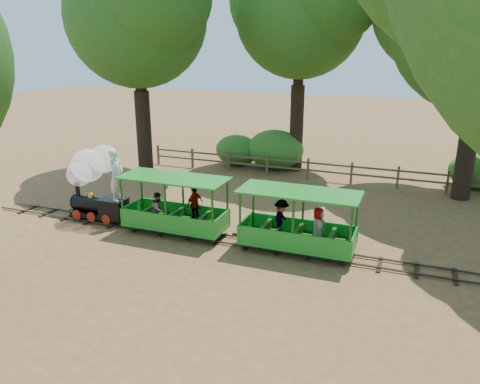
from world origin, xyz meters
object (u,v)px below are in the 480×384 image
(carriage_rear, at_px, (296,228))
(fence, at_px, (329,169))
(carriage_front, at_px, (176,212))
(locomotive, at_px, (95,177))

(carriage_rear, distance_m, fence, 8.01)
(fence, bearing_deg, carriage_front, -114.16)
(locomotive, height_order, carriage_front, locomotive)
(fence, bearing_deg, locomotive, -130.53)
(locomotive, bearing_deg, carriage_rear, -0.44)
(carriage_rear, bearing_deg, carriage_front, -179.90)
(carriage_rear, xyz_separation_m, fence, (-0.52, 7.99, -0.22))
(carriage_front, bearing_deg, locomotive, 178.87)
(carriage_front, height_order, carriage_rear, same)
(carriage_front, relative_size, fence, 0.20)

